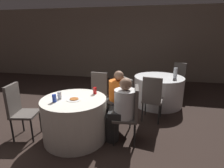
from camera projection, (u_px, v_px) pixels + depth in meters
name	position (u px, v px, depth m)	size (l,w,h in m)	color
ground_plane	(70.00, 132.00, 3.30)	(16.00, 16.00, 0.00)	#332621
wall_back	(114.00, 44.00, 7.03)	(16.00, 0.06, 2.80)	gray
table_near	(75.00, 118.00, 3.05)	(1.10, 1.10, 0.74)	white
table_far	(158.00, 91.00, 4.56)	(1.25, 1.25, 0.74)	white
chair_near_north	(98.00, 91.00, 3.87)	(0.46, 0.46, 0.98)	#59514C
chair_near_east	(131.00, 110.00, 2.88)	(0.43, 0.43, 0.98)	#59514C
chair_near_west	(19.00, 107.00, 3.02)	(0.47, 0.46, 0.98)	#59514C
chair_near_northeast	(123.00, 98.00, 3.42)	(0.56, 0.56, 0.98)	#59514C
chair_far_south	(152.00, 96.00, 3.57)	(0.46, 0.47, 0.98)	#59514C
chair_far_northeast	(178.00, 76.00, 5.19)	(0.56, 0.56, 0.98)	#59514C
person_orange_shirt	(116.00, 99.00, 3.35)	(0.51, 0.49, 1.14)	#282828
person_white_shirt	(121.00, 110.00, 2.90)	(0.52, 0.37, 1.13)	#282828
pizza_plate_near	(74.00, 99.00, 2.90)	(0.26, 0.26, 0.02)	white
soda_can_silver	(59.00, 95.00, 2.92)	(0.07, 0.07, 0.12)	silver
soda_can_blue	(54.00, 98.00, 2.79)	(0.07, 0.07, 0.12)	#1E38A5
soda_can_red	(95.00, 91.00, 3.17)	(0.07, 0.07, 0.12)	red
bottle_far	(175.00, 73.00, 4.26)	(0.09, 0.09, 0.26)	silver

